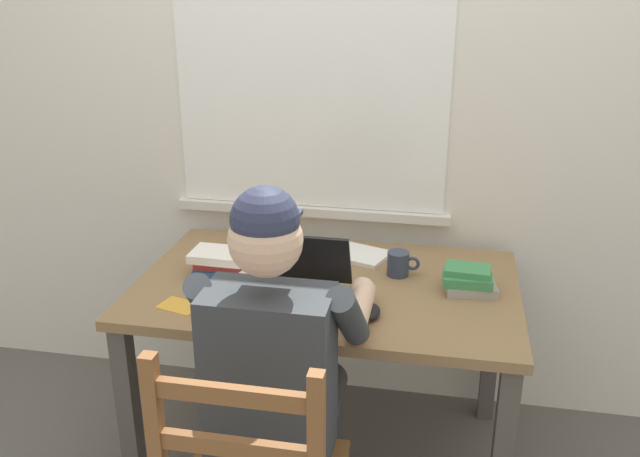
{
  "coord_description": "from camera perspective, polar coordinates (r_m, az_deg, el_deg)",
  "views": [
    {
      "loc": [
        0.38,
        -2.11,
        1.75
      ],
      "look_at": [
        -0.01,
        -0.05,
        0.94
      ],
      "focal_mm": 38.4,
      "sensor_mm": 36.0,
      "label": 1
    }
  ],
  "objects": [
    {
      "name": "back_wall",
      "position": [
        2.66,
        2.5,
        11.25
      ],
      "size": [
        6.0,
        0.08,
        2.6
      ],
      "color": "silver",
      "rests_on": "ground"
    },
    {
      "name": "paper_pile_side",
      "position": [
        2.32,
        -6.98,
        -5.13
      ],
      "size": [
        0.24,
        0.2,
        0.02
      ],
      "primitive_type": "cube",
      "rotation": [
        0.0,
        0.0,
        0.29
      ],
      "color": "white",
      "rests_on": "desk"
    },
    {
      "name": "coffee_mug_white",
      "position": [
        2.44,
        -2.72,
        -2.58
      ],
      "size": [
        0.12,
        0.08,
        0.1
      ],
      "color": "beige",
      "rests_on": "desk"
    },
    {
      "name": "paper_pile_back_corner",
      "position": [
        2.59,
        3.36,
        -2.2
      ],
      "size": [
        0.25,
        0.22,
        0.02
      ],
      "primitive_type": "cube",
      "rotation": [
        0.0,
        0.0,
        -0.34
      ],
      "color": "white",
      "rests_on": "desk"
    },
    {
      "name": "coffee_mug_dark",
      "position": [
        2.43,
        6.59,
        -2.92
      ],
      "size": [
        0.12,
        0.08,
        0.09
      ],
      "color": "#2D384C",
      "rests_on": "desk"
    },
    {
      "name": "paper_pile_near_laptop",
      "position": [
        2.22,
        -1.29,
        -6.4
      ],
      "size": [
        0.27,
        0.22,
        0.01
      ],
      "primitive_type": "cube",
      "rotation": [
        0.0,
        0.0,
        0.3
      ],
      "color": "white",
      "rests_on": "desk"
    },
    {
      "name": "desk",
      "position": [
        2.42,
        0.57,
        -6.55
      ],
      "size": [
        1.31,
        0.82,
        0.72
      ],
      "color": "olive",
      "rests_on": "ground"
    },
    {
      "name": "laptop",
      "position": [
        2.22,
        -2.07,
        -5.02
      ],
      "size": [
        0.33,
        0.33,
        0.22
      ],
      "color": "black",
      "rests_on": "desk"
    },
    {
      "name": "book_stack_main",
      "position": [
        2.46,
        -8.42,
        -2.67
      ],
      "size": [
        0.2,
        0.15,
        0.09
      ],
      "color": "#2D5B9E",
      "rests_on": "desk"
    },
    {
      "name": "ground_plane",
      "position": [
        2.77,
        0.52,
        -18.2
      ],
      "size": [
        8.0,
        8.0,
        0.0
      ],
      "primitive_type": "plane",
      "color": "#56514C"
    },
    {
      "name": "book_stack_side",
      "position": [
        2.36,
        12.28,
        -4.24
      ],
      "size": [
        0.19,
        0.17,
        0.09
      ],
      "color": "gray",
      "rests_on": "desk"
    },
    {
      "name": "computer_mouse",
      "position": [
        2.16,
        4.25,
        -6.94
      ],
      "size": [
        0.06,
        0.1,
        0.03
      ],
      "primitive_type": "ellipsoid",
      "color": "black",
      "rests_on": "desk"
    },
    {
      "name": "seated_person",
      "position": [
        1.99,
        -3.4,
        -11.17
      ],
      "size": [
        0.5,
        0.6,
        1.25
      ],
      "color": "#33383D",
      "rests_on": "ground"
    },
    {
      "name": "landscape_photo_print",
      "position": [
        2.27,
        -11.64,
        -6.32
      ],
      "size": [
        0.15,
        0.12,
        0.0
      ],
      "primitive_type": "cube",
      "rotation": [
        0.0,
        0.0,
        -0.27
      ],
      "color": "gold",
      "rests_on": "desk"
    }
  ]
}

